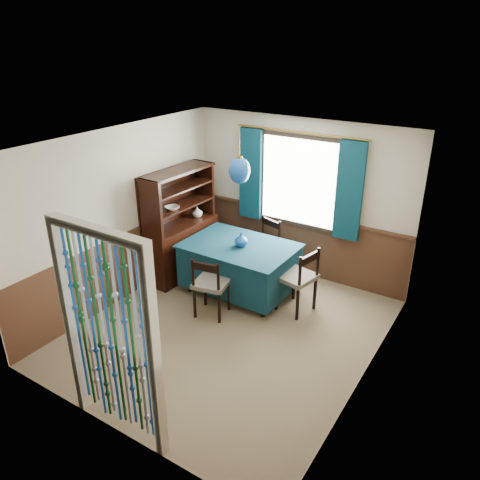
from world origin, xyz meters
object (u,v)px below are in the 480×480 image
Objects in this scene: chair_left at (187,251)px; vase_sideboard at (197,211)px; bowl_shelf at (172,208)px; chair_right at (298,278)px; pendant_lamp at (239,170)px; sideboard at (181,239)px; chair_near at (211,285)px; chair_far at (263,246)px; dining_table at (239,265)px; vase_table at (241,240)px.

vase_sideboard reaches higher than chair_left.
chair_left is 3.76× the size of bowl_shelf.
chair_right is 1.22× the size of pendant_lamp.
pendant_lamp is (1.12, -0.02, 1.30)m from sideboard.
chair_far is (0.00, 1.44, 0.02)m from chair_near.
bowl_shelf is at bearing 141.70° from chair_near.
pendant_lamp is 4.04× the size of vase_sideboard.
pendant_lamp is at bearing 86.24° from chair_left.
vase_table reaches higher than dining_table.
bowl_shelf is (0.06, -0.23, 0.61)m from sideboard.
chair_far is at bearing 32.86° from sideboard.
vase_sideboard is (0.00, 0.60, -0.25)m from bowl_shelf.
bowl_shelf is (-1.06, -0.22, 0.77)m from dining_table.
vase_sideboard is at bearing 159.86° from pendant_lamp.
pendant_lamp is 1.03m from vase_table.
chair_right is 1.00m from vase_table.
vase_table is (0.02, -0.70, 0.37)m from chair_far.
sideboard is 8.90× the size of vase_sideboard.
sideboard is (-1.14, -0.67, 0.11)m from chair_far.
chair_right is 5.14× the size of vase_table.
chair_near is at bearing -46.81° from vase_sideboard.
chair_near is 4.63× the size of vase_sideboard.
chair_near is 1.22m from chair_right.
chair_near is 0.52× the size of sideboard.
chair_far is 1.21m from vase_sideboard.
vase_sideboard is (-2.03, 0.39, 0.45)m from chair_right.
pendant_lamp is at bearing 106.86° from chair_far.
pendant_lamp reaches higher than chair_right.
bowl_shelf reaches higher than chair_near.
chair_right reaches higher than chair_near.
chair_left is 1.08m from vase_table.
bowl_shelf is (-1.08, -0.90, 0.72)m from chair_far.
vase_table is at bearing 0.85° from sideboard.
chair_far is at bearing 15.29° from vase_sideboard.
bowl_shelf is (-1.07, 0.54, 0.73)m from chair_near.
bowl_shelf is (-0.11, -0.16, 0.75)m from chair_left.
chair_far is 1.32m from sideboard.
bowl_shelf is at bearing -40.90° from chair_left.
chair_right is 4.94× the size of vase_sideboard.
chair_near is 1.64m from vase_sideboard.
chair_right reaches higher than chair_far.
bowl_shelf reaches higher than chair_left.
pendant_lamp reaches higher than chair_left.
dining_table is at bearing 86.24° from chair_left.
dining_table is 1.33m from bowl_shelf.
chair_near is 1.61m from pendant_lamp.
bowl_shelf is at bearing -90.00° from vase_sideboard.
dining_table is 8.31× the size of vase_sideboard.
pendant_lamp is at bearing 102.00° from chair_right.
pendant_lamp is at bearing 1.60° from sideboard.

